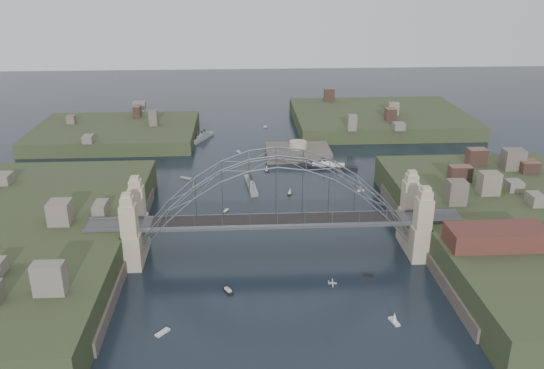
{
  "coord_description": "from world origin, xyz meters",
  "views": [
    {
      "loc": [
        -7.63,
        -113.29,
        61.19
      ],
      "look_at": [
        0.0,
        18.0,
        10.0
      ],
      "focal_mm": 36.94,
      "sensor_mm": 36.0,
      "label": 1
    }
  ],
  "objects_px": {
    "ocean_liner": "(328,167)",
    "naval_cruiser_far": "(203,137)",
    "bridge": "(277,204)",
    "wharf_shed": "(497,237)",
    "fort_island": "(298,157)",
    "naval_cruiser_near": "(251,185)"
  },
  "relations": [
    {
      "from": "bridge",
      "to": "ocean_liner",
      "type": "xyz_separation_m",
      "value": [
        20.61,
        56.75,
        -11.6
      ]
    },
    {
      "from": "fort_island",
      "to": "wharf_shed",
      "type": "xyz_separation_m",
      "value": [
        32.0,
        -84.0,
        10.34
      ]
    },
    {
      "from": "naval_cruiser_near",
      "to": "naval_cruiser_far",
      "type": "height_order",
      "value": "naval_cruiser_far"
    },
    {
      "from": "bridge",
      "to": "ocean_liner",
      "type": "bearing_deg",
      "value": 70.04
    },
    {
      "from": "bridge",
      "to": "naval_cruiser_far",
      "type": "xyz_separation_m",
      "value": [
        -21.89,
        92.79,
        -11.56
      ]
    },
    {
      "from": "wharf_shed",
      "to": "ocean_liner",
      "type": "relative_size",
      "value": 1.05
    },
    {
      "from": "bridge",
      "to": "ocean_liner",
      "type": "distance_m",
      "value": 61.48
    },
    {
      "from": "wharf_shed",
      "to": "naval_cruiser_far",
      "type": "relative_size",
      "value": 1.43
    },
    {
      "from": "wharf_shed",
      "to": "naval_cruiser_far",
      "type": "xyz_separation_m",
      "value": [
        -65.89,
        106.79,
        -9.24
      ]
    },
    {
      "from": "naval_cruiser_near",
      "to": "naval_cruiser_far",
      "type": "distance_m",
      "value": 53.59
    },
    {
      "from": "naval_cruiser_far",
      "to": "ocean_liner",
      "type": "height_order",
      "value": "naval_cruiser_far"
    },
    {
      "from": "bridge",
      "to": "fort_island",
      "type": "xyz_separation_m",
      "value": [
        12.0,
        70.0,
        -12.66
      ]
    },
    {
      "from": "naval_cruiser_near",
      "to": "ocean_liner",
      "type": "height_order",
      "value": "naval_cruiser_near"
    },
    {
      "from": "fort_island",
      "to": "wharf_shed",
      "type": "distance_m",
      "value": 90.48
    },
    {
      "from": "fort_island",
      "to": "naval_cruiser_far",
      "type": "relative_size",
      "value": 1.57
    },
    {
      "from": "bridge",
      "to": "ocean_liner",
      "type": "height_order",
      "value": "bridge"
    },
    {
      "from": "bridge",
      "to": "fort_island",
      "type": "distance_m",
      "value": 72.14
    },
    {
      "from": "wharf_shed",
      "to": "naval_cruiser_near",
      "type": "distance_m",
      "value": 74.89
    },
    {
      "from": "ocean_liner",
      "to": "naval_cruiser_far",
      "type": "bearing_deg",
      "value": 139.7
    },
    {
      "from": "bridge",
      "to": "wharf_shed",
      "type": "height_order",
      "value": "bridge"
    },
    {
      "from": "fort_island",
      "to": "naval_cruiser_near",
      "type": "height_order",
      "value": "fort_island"
    },
    {
      "from": "bridge",
      "to": "naval_cruiser_near",
      "type": "height_order",
      "value": "bridge"
    }
  ]
}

